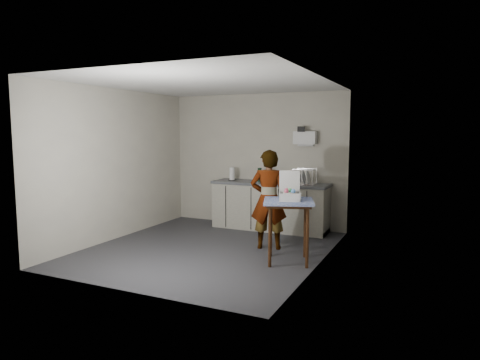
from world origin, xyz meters
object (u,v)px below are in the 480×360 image
at_px(standing_man, 269,199).
at_px(dish_rack, 304,181).
at_px(soda_can, 274,179).
at_px(dark_bottle, 260,175).
at_px(bakery_box, 290,194).
at_px(side_table, 288,208).
at_px(paper_towel, 232,174).
at_px(kitchen_counter, 270,207).
at_px(soap_bottle, 266,175).

xyz_separation_m(standing_man, dish_rack, (0.22, 1.22, 0.18)).
bearing_deg(standing_man, dish_rack, -118.39).
xyz_separation_m(soda_can, dish_rack, (0.62, -0.08, 0.00)).
distance_m(standing_man, dark_bottle, 1.46).
bearing_deg(bakery_box, side_table, 141.21).
xyz_separation_m(standing_man, paper_towel, (-1.24, 1.22, 0.24)).
distance_m(kitchen_counter, paper_towel, 1.00).
bearing_deg(side_table, paper_towel, 115.15).
relative_size(dark_bottle, dish_rack, 0.64).
height_order(kitchen_counter, dish_rack, dish_rack).
xyz_separation_m(side_table, paper_towel, (-1.76, 1.78, 0.25)).
bearing_deg(dish_rack, standing_man, -100.27).
distance_m(paper_towel, bakery_box, 2.52).
bearing_deg(dark_bottle, side_table, -56.89).
relative_size(side_table, dish_rack, 2.19).
relative_size(kitchen_counter, dark_bottle, 8.52).
relative_size(standing_man, paper_towel, 6.17).
bearing_deg(dark_bottle, standing_man, -62.04).
bearing_deg(soda_can, side_table, -63.74).
bearing_deg(side_table, dish_rack, 79.99).
bearing_deg(standing_man, paper_towel, -62.70).
bearing_deg(standing_man, kitchen_counter, -88.40).
bearing_deg(standing_man, soda_can, -91.09).
distance_m(kitchen_counter, standing_man, 1.38).
bearing_deg(side_table, soda_can, 96.78).
relative_size(soap_bottle, bakery_box, 0.67).
height_order(side_table, paper_towel, paper_towel).
bearing_deg(soap_bottle, standing_man, -66.96).
height_order(kitchen_counter, soap_bottle, soap_bottle).
distance_m(soda_can, paper_towel, 0.85).
distance_m(soap_bottle, paper_towel, 0.72).
distance_m(paper_towel, dish_rack, 1.46).
distance_m(kitchen_counter, dish_rack, 0.87).
relative_size(soap_bottle, soda_can, 2.19).
relative_size(standing_man, bakery_box, 3.86).
bearing_deg(bakery_box, kitchen_counter, 98.02).
distance_m(side_table, soap_bottle, 2.07).
height_order(standing_man, bakery_box, standing_man).
bearing_deg(side_table, dark_bottle, 103.62).
bearing_deg(standing_man, dark_bottle, -80.16).
relative_size(standing_man, dish_rack, 3.87).
bearing_deg(dish_rack, side_table, -80.53).
height_order(paper_towel, dish_rack, dish_rack).
xyz_separation_m(soap_bottle, paper_towel, (-0.72, 0.00, -0.02)).
bearing_deg(paper_towel, standing_man, -44.58).
bearing_deg(side_table, kitchen_counter, 98.61).
height_order(paper_towel, bakery_box, bakery_box).
height_order(standing_man, soda_can, standing_man).
relative_size(kitchen_counter, paper_towel, 8.72).
bearing_deg(soda_can, soap_bottle, -146.25).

